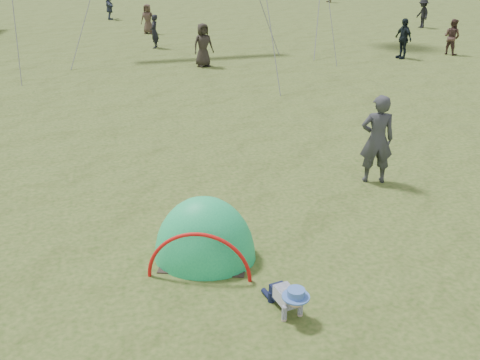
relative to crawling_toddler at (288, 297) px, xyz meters
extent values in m
plane|color=#284114|center=(0.88, 0.59, -0.27)|extent=(140.00, 140.00, 0.00)
ellipsoid|color=#149C59|center=(-0.82, 1.75, -0.27)|extent=(2.08, 1.91, 2.20)
imported|color=#2F2F34|center=(3.41, 3.79, 0.71)|extent=(0.82, 0.66, 1.95)
imported|color=black|center=(11.26, 15.60, 0.61)|extent=(0.54, 1.07, 1.75)
imported|color=#413129|center=(1.15, 25.79, 0.54)|extent=(0.94, 0.83, 1.62)
imported|color=#303849|center=(-0.60, 32.50, 0.59)|extent=(0.55, 1.60, 1.72)
imported|color=black|center=(0.92, 21.15, 0.53)|extent=(0.53, 0.66, 1.59)
imported|color=#422D28|center=(13.92, 15.79, 0.53)|extent=(0.88, 0.96, 1.60)
imported|color=black|center=(17.40, 23.49, 0.57)|extent=(0.69, 1.12, 1.67)
imported|color=black|center=(2.33, 16.37, 0.62)|extent=(0.96, 0.73, 1.77)
camera|label=1|loc=(-2.34, -5.77, 4.59)|focal=40.00mm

